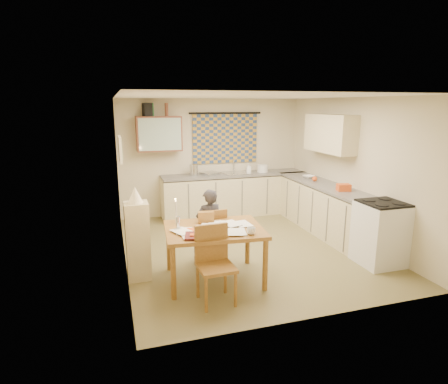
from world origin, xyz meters
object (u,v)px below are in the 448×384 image
object	(u,v)px
counter_right	(326,209)
shelf_stand	(138,241)
stove	(380,233)
person	(209,227)
chair_far	(211,246)
counter_back	(237,194)
dining_table	(214,254)

from	to	relation	value
counter_right	shelf_stand	xyz separation A→B (m)	(-3.54, -0.94, 0.10)
stove	person	bearing A→B (deg)	162.37
shelf_stand	chair_far	bearing A→B (deg)	10.76
chair_far	shelf_stand	world-z (taller)	shelf_stand
chair_far	person	xyz separation A→B (m)	(-0.01, 0.02, 0.31)
counter_back	counter_right	size ratio (longest dim) A/B	1.12
dining_table	person	xyz separation A→B (m)	(0.08, 0.57, 0.20)
chair_far	dining_table	bearing A→B (deg)	74.51
counter_right	stove	distance (m)	1.49
dining_table	chair_far	xyz separation A→B (m)	(0.09, 0.55, -0.11)
counter_back	stove	size ratio (longest dim) A/B	3.40
counter_right	person	bearing A→B (deg)	-163.95
stove	person	world-z (taller)	person
person	dining_table	bearing A→B (deg)	74.37
stove	chair_far	xyz separation A→B (m)	(-2.45, 0.76, -0.21)
chair_far	shelf_stand	bearing A→B (deg)	5.02
dining_table	person	distance (m)	0.61
counter_right	stove	bearing A→B (deg)	-90.00
dining_table	shelf_stand	bearing A→B (deg)	166.23
stove	shelf_stand	world-z (taller)	shelf_stand
stove	dining_table	xyz separation A→B (m)	(-2.55, 0.21, -0.11)
stove	person	size ratio (longest dim) A/B	0.84
counter_back	chair_far	size ratio (longest dim) A/B	3.74
counter_back	shelf_stand	distance (m)	3.49
counter_right	stove	size ratio (longest dim) A/B	3.04
counter_back	stove	world-z (taller)	stove
chair_far	shelf_stand	xyz separation A→B (m)	(-1.09, -0.21, 0.27)
stove	counter_right	bearing A→B (deg)	90.00
stove	dining_table	size ratio (longest dim) A/B	0.70
counter_back	shelf_stand	world-z (taller)	shelf_stand
stove	counter_back	bearing A→B (deg)	110.95
chair_far	shelf_stand	distance (m)	1.14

